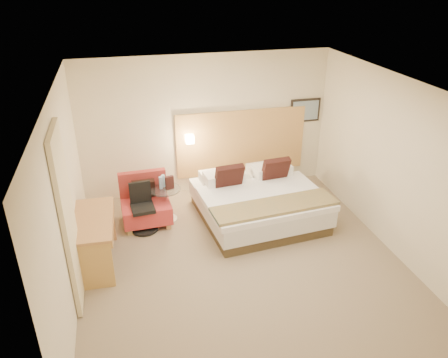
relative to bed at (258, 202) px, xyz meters
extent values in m
cube|color=#826F57|center=(-0.64, -1.14, -0.34)|extent=(4.80, 5.00, 0.02)
cube|color=white|center=(-0.64, -1.14, 2.38)|extent=(4.80, 5.00, 0.02)
cube|color=beige|center=(-0.64, 1.37, 1.02)|extent=(4.80, 0.02, 2.70)
cube|color=beige|center=(-0.64, -3.65, 1.02)|extent=(4.80, 0.02, 2.70)
cube|color=beige|center=(-3.05, -1.14, 1.02)|extent=(0.02, 5.00, 2.70)
cube|color=beige|center=(1.77, -1.14, 1.02)|extent=(0.02, 5.00, 2.70)
cube|color=#BD8A49|center=(0.06, 1.33, 0.62)|extent=(2.60, 0.04, 1.30)
cube|color=black|center=(1.38, 1.34, 1.17)|extent=(0.62, 0.03, 0.47)
cube|color=gray|center=(1.38, 1.32, 1.17)|extent=(0.54, 0.01, 0.39)
cylinder|color=white|center=(-0.99, 1.28, 0.82)|extent=(0.02, 0.12, 0.02)
cube|color=#FFEDC6|center=(-0.99, 1.22, 0.82)|extent=(0.15, 0.15, 0.15)
cube|color=beige|center=(-3.00, -1.39, 0.89)|extent=(0.06, 0.90, 2.42)
cylinder|color=#90B4DF|center=(-1.66, 0.36, 0.40)|extent=(0.08, 0.08, 0.22)
cylinder|color=#97CCEA|center=(-1.61, 0.42, 0.40)|extent=(0.08, 0.08, 0.22)
cube|color=#341715|center=(-1.51, 0.30, 0.41)|extent=(0.15, 0.09, 0.24)
cube|color=#433621|center=(0.00, 0.00, -0.24)|extent=(2.11, 2.11, 0.18)
cube|color=silver|center=(0.00, 0.00, 0.00)|extent=(2.17, 2.17, 0.30)
cube|color=white|center=(0.03, -0.28, 0.20)|extent=(2.18, 1.62, 0.10)
cube|color=white|center=(-0.54, 0.69, 0.24)|extent=(0.73, 0.44, 0.18)
cube|color=silver|center=(0.41, 0.77, 0.24)|extent=(0.73, 0.44, 0.18)
cube|color=white|center=(-0.52, 0.43, 0.34)|extent=(0.73, 0.44, 0.18)
cube|color=white|center=(0.43, 0.52, 0.34)|extent=(0.73, 0.44, 0.18)
cube|color=black|center=(-0.47, 0.23, 0.42)|extent=(0.52, 0.31, 0.51)
cube|color=black|center=(0.42, 0.32, 0.42)|extent=(0.52, 0.31, 0.51)
cube|color=orange|center=(0.06, -0.68, 0.28)|extent=(2.14, 0.74, 0.05)
cube|color=tan|center=(-2.27, -0.01, -0.27)|extent=(0.09, 0.09, 0.10)
cube|color=tan|center=(-1.61, 0.01, -0.27)|extent=(0.09, 0.09, 0.10)
cube|color=tan|center=(-2.29, 0.57, -0.27)|extent=(0.09, 0.09, 0.10)
cube|color=#BB7758|center=(-1.63, 0.59, -0.27)|extent=(0.09, 0.09, 0.10)
cube|color=#BA3232|center=(-1.95, 0.29, -0.07)|extent=(0.85, 0.75, 0.31)
cube|color=maroon|center=(-1.96, 0.59, 0.31)|extent=(0.83, 0.16, 0.46)
cube|color=black|center=(-1.96, 0.48, 0.24)|extent=(0.40, 0.21, 0.41)
cylinder|color=silver|center=(-1.60, 0.33, -0.32)|extent=(0.46, 0.46, 0.02)
cylinder|color=white|center=(-1.60, 0.33, -0.02)|extent=(0.05, 0.05, 0.58)
cylinder|color=silver|center=(-1.60, 0.33, 0.28)|extent=(0.68, 0.68, 0.01)
cube|color=#AB7543|center=(-2.77, -0.70, 0.45)|extent=(0.62, 1.29, 0.04)
cube|color=tan|center=(-2.79, -1.29, 0.05)|extent=(0.53, 0.06, 0.75)
cube|color=#C17F4B|center=(-2.76, -0.11, 0.05)|extent=(0.53, 0.06, 0.75)
cube|color=#BA8649|center=(-2.72, -0.70, 0.36)|extent=(0.51, 1.20, 0.11)
cylinder|color=black|center=(-2.01, 0.07, -0.30)|extent=(0.51, 0.51, 0.04)
cylinder|color=black|center=(-2.01, 0.07, -0.10)|extent=(0.06, 0.06, 0.36)
cube|color=black|center=(-2.01, 0.07, 0.10)|extent=(0.41, 0.41, 0.06)
cube|color=black|center=(-2.03, 0.24, 0.33)|extent=(0.37, 0.07, 0.38)
camera|label=1|loc=(-2.22, -6.44, 3.79)|focal=35.00mm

